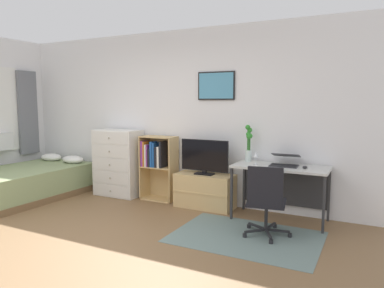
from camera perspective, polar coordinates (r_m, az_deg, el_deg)
The scene contains 14 objects.
ground_plane at distance 4.24m, azimuth -19.64°, elevation -15.72°, with size 7.20×7.20×0.00m, color brown.
wall_back_with_posters at distance 5.86m, azimuth -2.57°, elevation 4.40°, with size 6.12×0.09×2.70m.
area_rug at distance 4.45m, azimuth 8.50°, elevation -14.24°, with size 1.70×1.20×0.01m, color slate.
bed at distance 6.68m, azimuth -24.20°, elevation -5.43°, with size 1.33×1.97×0.62m.
dresser at distance 6.26m, azimuth -11.54°, elevation -2.91°, with size 0.78×0.46×1.12m.
bookshelf at distance 5.87m, azimuth -5.57°, elevation -2.78°, with size 0.57×0.30×1.04m.
tv_stand at distance 5.49m, azimuth 2.04°, elevation -7.37°, with size 0.88×0.41×0.51m.
television at distance 5.37m, azimuth 1.96°, elevation -2.12°, with size 0.76×0.16×0.52m.
desk at distance 5.04m, azimuth 13.95°, elevation -4.79°, with size 1.24×0.58×0.74m.
office_chair at distance 4.34m, azimuth 11.54°, elevation -8.56°, with size 0.58×0.58×0.86m.
laptop at distance 5.00m, azimuth 14.43°, elevation -2.57°, with size 0.38×0.41×0.16m.
computer_mouse at distance 4.85m, azimuth 17.36°, elevation -3.50°, with size 0.06×0.10×0.03m, color #262628.
bamboo_vase at distance 5.20m, azimuth 8.93°, elevation 0.17°, with size 0.10×0.10×0.52m.
wine_glass at distance 4.94m, azimuth 10.03°, elevation -1.72°, with size 0.07×0.07×0.18m.
Camera 1 is at (2.90, -2.65, 1.59)m, focal length 33.86 mm.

